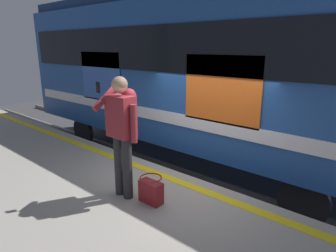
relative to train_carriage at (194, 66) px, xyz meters
name	(u,v)px	position (x,y,z in m)	size (l,w,h in m)	color
ground_plane	(183,219)	(-1.42, 2.19, -2.55)	(26.99, 26.99, 0.00)	#3D3D3F
safety_line	(173,179)	(-1.42, 2.49, -1.65)	(17.64, 0.16, 0.01)	yellow
track_rail_near	(225,186)	(-1.42, 0.71, -2.47)	(23.39, 0.08, 0.16)	slate
track_rail_far	(254,166)	(-1.42, -0.72, -2.47)	(23.39, 0.08, 0.16)	slate
train_carriage	(194,66)	(0.00, 0.00, 0.00)	(9.64, 3.05, 4.03)	#1E478C
passenger	(122,128)	(-1.22, 3.35, -0.62)	(0.57, 0.55, 1.75)	#262628
handbag	(151,191)	(-1.66, 3.24, -1.48)	(0.35, 0.31, 0.39)	maroon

